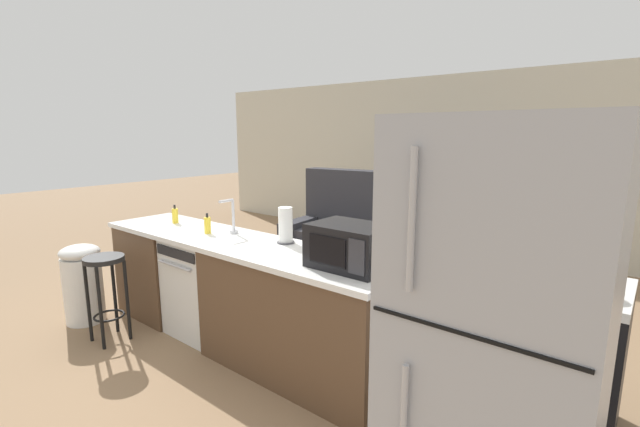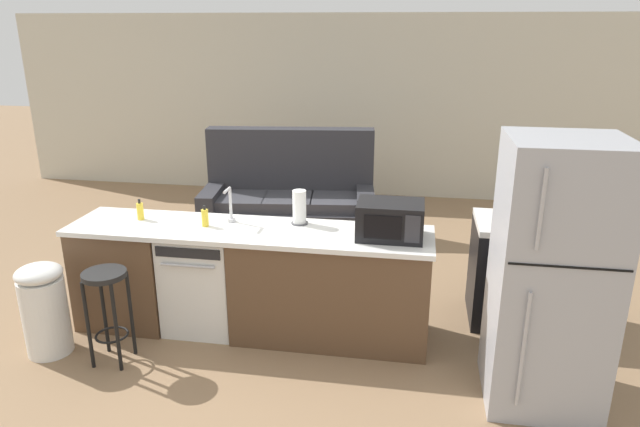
{
  "view_description": "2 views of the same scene",
  "coord_description": "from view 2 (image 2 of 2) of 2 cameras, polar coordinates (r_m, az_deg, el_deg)",
  "views": [
    {
      "loc": [
        2.77,
        -2.17,
        1.75
      ],
      "look_at": [
        0.6,
        0.53,
        1.09
      ],
      "focal_mm": 24.0,
      "sensor_mm": 36.0,
      "label": 1
    },
    {
      "loc": [
        1.44,
        -4.12,
        2.46
      ],
      "look_at": [
        0.72,
        0.1,
        1.03
      ],
      "focal_mm": 32.0,
      "sensor_mm": 36.0,
      "label": 2
    }
  ],
  "objects": [
    {
      "name": "ground_plane",
      "position": [
        5.01,
        -8.47,
        -11.13
      ],
      "size": [
        24.0,
        24.0,
        0.0
      ],
      "primitive_type": "plane",
      "color": "#896B4C"
    },
    {
      "name": "wall_back",
      "position": [
        8.47,
        1.92,
        10.64
      ],
      "size": [
        10.0,
        0.06,
        2.6
      ],
      "color": "beige",
      "rests_on": "ground_plane"
    },
    {
      "name": "kitchen_counter",
      "position": [
        4.75,
        -5.94,
        -7.03
      ],
      "size": [
        2.94,
        0.66,
        0.9
      ],
      "color": "brown",
      "rests_on": "ground_plane"
    },
    {
      "name": "dishwasher",
      "position": [
        4.89,
        -11.51,
        -6.5
      ],
      "size": [
        0.58,
        0.61,
        0.84
      ],
      "color": "silver",
      "rests_on": "ground_plane"
    },
    {
      "name": "stove_range",
      "position": [
        5.16,
        19.15,
        -5.47
      ],
      "size": [
        0.76,
        0.68,
        0.9
      ],
      "color": "black",
      "rests_on": "ground_plane"
    },
    {
      "name": "refrigerator",
      "position": [
        4.0,
        22.16,
        -5.83
      ],
      "size": [
        0.72,
        0.73,
        1.81
      ],
      "color": "#A8AAB2",
      "rests_on": "ground_plane"
    },
    {
      "name": "microwave",
      "position": [
        4.36,
        7.04,
        -0.64
      ],
      "size": [
        0.5,
        0.37,
        0.28
      ],
      "color": "black",
      "rests_on": "kitchen_counter"
    },
    {
      "name": "sink_faucet",
      "position": [
        4.71,
        -8.98,
        0.65
      ],
      "size": [
        0.07,
        0.18,
        0.3
      ],
      "color": "silver",
      "rests_on": "kitchen_counter"
    },
    {
      "name": "paper_towel_roll",
      "position": [
        4.62,
        -2.07,
        0.6
      ],
      "size": [
        0.14,
        0.14,
        0.28
      ],
      "color": "#4C4C51",
      "rests_on": "kitchen_counter"
    },
    {
      "name": "soap_bottle",
      "position": [
        4.67,
        -11.44,
        -0.41
      ],
      "size": [
        0.06,
        0.06,
        0.18
      ],
      "color": "yellow",
      "rests_on": "kitchen_counter"
    },
    {
      "name": "dish_soap_bottle",
      "position": [
        4.97,
        -17.54,
        0.23
      ],
      "size": [
        0.06,
        0.06,
        0.18
      ],
      "color": "yellow",
      "rests_on": "kitchen_counter"
    },
    {
      "name": "kettle",
      "position": [
        4.89,
        21.96,
        -0.4
      ],
      "size": [
        0.21,
        0.17,
        0.19
      ],
      "color": "#B2B2B7",
      "rests_on": "stove_range"
    },
    {
      "name": "bar_stool",
      "position": [
        4.53,
        -20.52,
        -7.86
      ],
      "size": [
        0.32,
        0.32,
        0.74
      ],
      "color": "black",
      "rests_on": "ground_plane"
    },
    {
      "name": "trash_bin",
      "position": [
        4.92,
        -25.85,
        -8.51
      ],
      "size": [
        0.35,
        0.35,
        0.74
      ],
      "color": "white",
      "rests_on": "ground_plane"
    },
    {
      "name": "couch",
      "position": [
        6.86,
        -3.05,
        0.97
      ],
      "size": [
        2.09,
        1.13,
        1.27
      ],
      "color": "#2D2D33",
      "rests_on": "ground_plane"
    }
  ]
}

